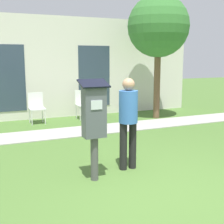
{
  "coord_description": "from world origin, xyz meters",
  "views": [
    {
      "loc": [
        -2.31,
        -3.61,
        1.92
      ],
      "look_at": [
        -0.3,
        0.91,
        1.05
      ],
      "focal_mm": 50.0,
      "sensor_mm": 36.0,
      "label": 1
    }
  ],
  "objects": [
    {
      "name": "tree",
      "position": [
        3.0,
        4.81,
        2.84
      ],
      "size": [
        1.9,
        1.9,
        3.82
      ],
      "color": "brown",
      "rests_on": "ground"
    },
    {
      "name": "outdoor_chair_left",
      "position": [
        -0.66,
        5.57,
        0.53
      ],
      "size": [
        0.44,
        0.44,
        0.9
      ],
      "rotation": [
        0.0,
        0.0,
        0.08
      ],
      "color": "white",
      "rests_on": "ground"
    },
    {
      "name": "outdoor_chair_middle",
      "position": [
        0.82,
        5.68,
        0.53
      ],
      "size": [
        0.44,
        0.44,
        0.9
      ],
      "rotation": [
        0.0,
        0.0,
        0.38
      ],
      "color": "white",
      "rests_on": "ground"
    },
    {
      "name": "person_standing",
      "position": [
        0.06,
        1.03,
        0.93
      ],
      "size": [
        0.32,
        0.32,
        1.58
      ],
      "rotation": [
        0.0,
        0.0,
        0.02
      ],
      "color": "black",
      "rests_on": "ground"
    },
    {
      "name": "building_facade",
      "position": [
        0.0,
        6.31,
        1.6
      ],
      "size": [
        10.0,
        0.26,
        3.2
      ],
      "color": "silver",
      "rests_on": "ground"
    },
    {
      "name": "sidewalk",
      "position": [
        0.0,
        4.01,
        0.01
      ],
      "size": [
        12.0,
        1.1,
        0.02
      ],
      "color": "#A3A099",
      "rests_on": "ground"
    },
    {
      "name": "parking_meter",
      "position": [
        -0.65,
        0.79,
        1.02
      ],
      "size": [
        0.44,
        0.31,
        1.59
      ],
      "color": "#4C4C4C",
      "rests_on": "ground"
    },
    {
      "name": "ground_plane",
      "position": [
        0.0,
        0.0,
        0.0
      ],
      "size": [
        40.0,
        40.0,
        0.0
      ],
      "primitive_type": "plane",
      "color": "#476B2D"
    }
  ]
}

